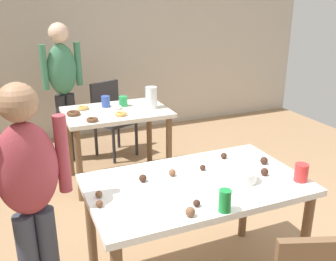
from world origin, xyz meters
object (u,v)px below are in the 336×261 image
(chair_far_table, at_px, (111,114))
(person_adult_far, at_px, (63,81))
(soda_can, at_px, (225,201))
(dining_table_near, at_px, (196,196))
(mixing_bowl, at_px, (243,176))
(person_girl_near, at_px, (30,192))
(pitcher_far, at_px, (151,97))
(dining_table_far, at_px, (117,122))

(chair_far_table, relative_size, person_adult_far, 0.56)
(soda_can, bearing_deg, dining_table_near, 87.65)
(person_adult_far, bearing_deg, mixing_bowl, -74.12)
(chair_far_table, bearing_deg, soda_can, -91.99)
(person_girl_near, height_order, soda_can, person_girl_near)
(person_girl_near, xyz_separation_m, pitcher_far, (1.24, 1.53, 0.01))
(dining_table_far, relative_size, soda_can, 8.26)
(person_girl_near, xyz_separation_m, person_adult_far, (0.50, 2.28, 0.09))
(mixing_bowl, bearing_deg, chair_far_table, 94.32)
(dining_table_far, bearing_deg, soda_can, -89.31)
(dining_table_far, xyz_separation_m, person_girl_near, (-0.90, -1.58, 0.22))
(chair_far_table, distance_m, mixing_bowl, 2.48)
(soda_can, bearing_deg, person_girl_near, 155.30)
(person_adult_far, xyz_separation_m, soda_can, (0.42, -2.70, -0.12))
(dining_table_near, bearing_deg, dining_table_far, 91.32)
(dining_table_near, bearing_deg, mixing_bowl, -20.24)
(chair_far_table, relative_size, mixing_bowl, 5.37)
(person_adult_far, relative_size, soda_can, 12.73)
(mixing_bowl, bearing_deg, person_adult_far, 105.88)
(dining_table_far, bearing_deg, person_girl_near, -119.51)
(mixing_bowl, bearing_deg, person_girl_near, 171.73)
(dining_table_near, xyz_separation_m, pitcher_far, (0.31, 1.60, 0.20))
(chair_far_table, height_order, person_girl_near, person_girl_near)
(dining_table_far, bearing_deg, person_adult_far, 119.56)
(dining_table_far, distance_m, soda_can, 2.01)
(person_adult_far, bearing_deg, dining_table_near, -79.59)
(dining_table_far, relative_size, person_girl_near, 0.71)
(person_adult_far, height_order, soda_can, person_adult_far)
(person_girl_near, bearing_deg, pitcher_far, 50.81)
(dining_table_near, xyz_separation_m, mixing_bowl, (0.27, -0.10, 0.13))
(mixing_bowl, xyz_separation_m, soda_can, (-0.28, -0.25, 0.03))
(dining_table_near, bearing_deg, person_adult_far, 100.41)
(dining_table_far, xyz_separation_m, chair_far_table, (0.12, 0.70, -0.13))
(mixing_bowl, relative_size, soda_can, 1.33)
(chair_far_table, height_order, person_adult_far, person_adult_far)
(chair_far_table, bearing_deg, dining_table_far, -99.63)
(person_girl_near, bearing_deg, mixing_bowl, -8.27)
(dining_table_far, xyz_separation_m, soda_can, (0.02, -2.01, 0.18))
(dining_table_near, distance_m, person_girl_near, 0.96)
(person_girl_near, distance_m, soda_can, 1.01)
(mixing_bowl, height_order, pitcher_far, pitcher_far)
(dining_table_near, xyz_separation_m, person_adult_far, (-0.43, 2.35, 0.28))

